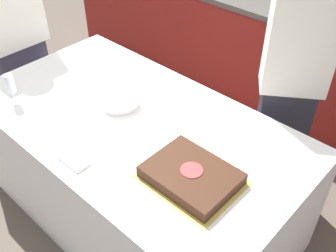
# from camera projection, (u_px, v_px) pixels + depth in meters

# --- Properties ---
(ground_plane) EXTENTS (14.00, 14.00, 0.00)m
(ground_plane) POSITION_uv_depth(u_px,v_px,m) (140.00, 211.00, 2.58)
(ground_plane) COLOR brown
(back_counter) EXTENTS (4.40, 0.58, 0.92)m
(back_counter) POSITION_uv_depth(u_px,v_px,m) (278.00, 60.00, 3.19)
(back_counter) COLOR maroon
(back_counter) RESTS_ON ground_plane
(dining_table) EXTENTS (1.87, 1.03, 0.76)m
(dining_table) POSITION_uv_depth(u_px,v_px,m) (137.00, 170.00, 2.34)
(dining_table) COLOR white
(dining_table) RESTS_ON ground_plane
(cake) EXTENTS (0.43, 0.34, 0.07)m
(cake) POSITION_uv_depth(u_px,v_px,m) (191.00, 175.00, 1.74)
(cake) COLOR gold
(cake) RESTS_ON dining_table
(plate_stack) EXTENTS (0.21, 0.21, 0.06)m
(plate_stack) POSITION_uv_depth(u_px,v_px,m) (120.00, 101.00, 2.18)
(plate_stack) COLOR white
(plate_stack) RESTS_ON dining_table
(wine_glass) EXTENTS (0.07, 0.07, 0.18)m
(wine_glass) POSITION_uv_depth(u_px,v_px,m) (10.00, 85.00, 2.15)
(wine_glass) COLOR white
(wine_glass) RESTS_ON dining_table
(side_plate_near_cake) EXTENTS (0.22, 0.22, 0.00)m
(side_plate_near_cake) POSITION_uv_depth(u_px,v_px,m) (244.00, 153.00, 1.89)
(side_plate_near_cake) COLOR white
(side_plate_near_cake) RESTS_ON dining_table
(utensil_pile) EXTENTS (0.16, 0.08, 0.02)m
(utensil_pile) POSITION_uv_depth(u_px,v_px,m) (74.00, 160.00, 1.85)
(utensil_pile) COLOR white
(utensil_pile) RESTS_ON dining_table
(person_cutting_cake) EXTENTS (0.40, 0.36, 1.65)m
(person_cutting_cake) POSITION_uv_depth(u_px,v_px,m) (291.00, 85.00, 2.19)
(person_cutting_cake) COLOR #282833
(person_cutting_cake) RESTS_ON ground_plane
(person_seated_left) EXTENTS (0.22, 0.41, 1.64)m
(person_seated_left) POSITION_uv_depth(u_px,v_px,m) (15.00, 37.00, 2.65)
(person_seated_left) COLOR #383347
(person_seated_left) RESTS_ON ground_plane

